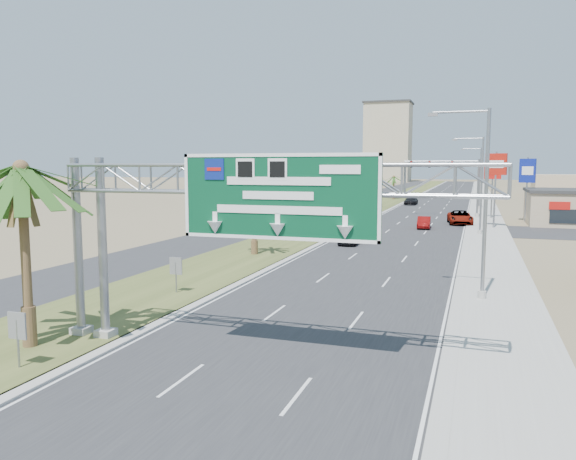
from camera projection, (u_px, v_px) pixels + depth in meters
The scene contains 26 objects.
road at pixel (440, 201), 114.93m from camera, with size 12.00×300.00×0.02m, color #28282B.
sidewalk_right at pixel (484, 201), 112.24m from camera, with size 4.00×300.00×0.10m, color #9E9B93.
median_grass at pixel (391, 199), 118.09m from camera, with size 7.00×300.00×0.12m, color #424D22.
opposing_road at pixel (358, 199), 120.32m from camera, with size 8.00×300.00×0.02m, color #28282B.
sign_gantry at pixel (241, 194), 20.34m from camera, with size 16.75×1.24×7.50m.
palm_near at pixel (21, 170), 21.00m from camera, with size 5.70×5.70×8.35m.
palm_row_b at pixel (254, 194), 43.93m from camera, with size 3.99×3.99×5.95m.
palm_row_c at pixel (311, 179), 58.91m from camera, with size 3.99×3.99×6.75m.
palm_row_d at pixel (348, 186), 76.00m from camera, with size 3.99×3.99×5.45m.
palm_row_e at pixel (373, 178), 93.82m from camera, with size 3.99×3.99×6.15m.
palm_row_f at pixel (394, 177), 117.41m from camera, with size 3.99×3.99×5.75m.
streetlight_near at pixel (481, 212), 29.22m from camera, with size 3.27×0.44×10.00m.
streetlight_mid at pixel (479, 189), 57.47m from camera, with size 3.27×0.44×10.00m.
streetlight_far at pixel (479, 181), 91.37m from camera, with size 3.27×0.44×10.00m.
signal_mast at pixel (463, 182), 76.93m from camera, with size 10.28×0.71×8.00m.
median_signback_a at pixel (17, 330), 19.30m from camera, with size 0.75×0.08×2.08m.
median_signback_b at pixel (176, 269), 30.82m from camera, with size 0.75×0.08×2.08m.
tower_distant at pixel (388, 143), 254.92m from camera, with size 20.00×16.00×35.00m, color tan.
building_distant_left at pixel (302, 179), 175.93m from camera, with size 24.00×14.00×6.00m, color tan.
car_left_lane at pixel (350, 236), 50.74m from camera, with size 1.71×4.26×1.45m, color black.
car_mid_lane at pixel (424, 223), 63.56m from camera, with size 1.42×4.08×1.34m, color maroon.
car_right_lane at pixel (460, 218), 68.14m from camera, with size 2.74×5.93×1.65m, color gray.
car_far at pixel (411, 201), 102.45m from camera, with size 2.12×5.22×1.52m, color black.
pole_sign_red_near at pixel (496, 168), 62.88m from camera, with size 2.33×1.22×8.66m.
pole_sign_blue at pixel (527, 174), 70.27m from camera, with size 1.94×1.12×8.17m.
pole_sign_red_far at pixel (493, 176), 75.21m from camera, with size 2.21×0.80×7.33m.
Camera 1 is at (7.03, -8.83, 7.06)m, focal length 35.00 mm.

